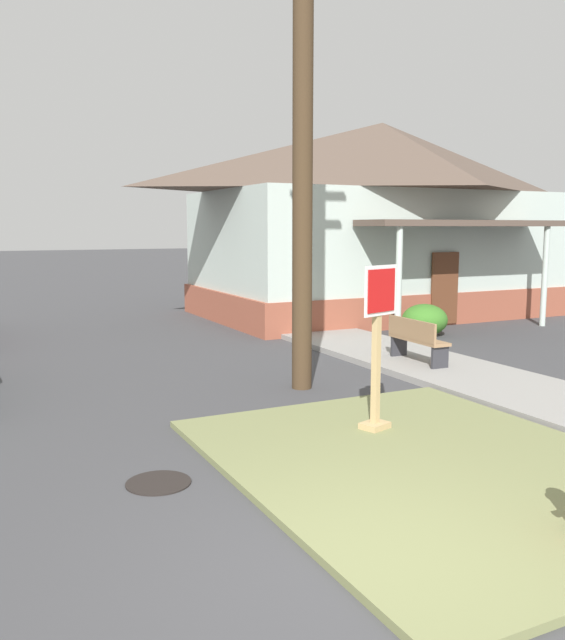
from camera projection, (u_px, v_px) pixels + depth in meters
The scene contains 9 objects.
ground_plane at pixel (377, 573), 5.23m from camera, with size 160.00×160.00×0.00m, color #3D3D3F.
grass_corner_patch at pixel (431, 464), 7.53m from camera, with size 4.45×5.65×0.08m, color olive.
sidewalk_strip at pixel (453, 372), 12.25m from camera, with size 2.20×14.48×0.12m, color gray.
stop_sign at pixel (377, 353), 8.59m from camera, with size 0.62×0.38×2.17m.
manhole_cover at pixel (158, 483), 7.07m from camera, with size 0.70×0.70×0.02m, color black.
street_bench at pixel (416, 338), 12.80m from camera, with size 0.45×1.50×0.85m.
utility_pole at pixel (303, 119), 10.66m from camera, with size 1.52×0.34×8.65m.
corner_house at pixel (381, 217), 20.79m from camera, with size 11.52×7.84×5.94m.
shrub_near_porch at pixel (425, 320), 16.70m from camera, with size 1.15×1.15×0.81m, color #387124.
Camera 1 is at (-2.84, -4.06, 2.72)m, focal length 37.02 mm.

